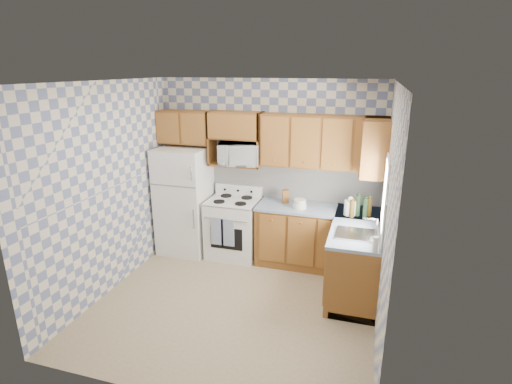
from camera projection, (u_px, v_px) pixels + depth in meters
The scene contains 30 objects.
floor at pixel (235, 303), 5.05m from camera, with size 3.40×3.40×0.00m, color #857455.
back_wall at pixel (269, 170), 6.10m from camera, with size 3.40×0.02×2.70m, color slate.
right_wall at pixel (386, 217), 4.18m from camera, with size 0.02×3.20×2.70m, color slate.
backsplash_back at pixel (294, 181), 6.03m from camera, with size 2.60×0.01×0.56m, color white.
backsplash_right at pixel (383, 206), 4.96m from camera, with size 0.01×1.60×0.56m, color white.
refrigerator at pixel (185, 201), 6.29m from camera, with size 0.75×0.70×1.68m, color white.
stove_body at pixel (234, 228), 6.21m from camera, with size 0.76×0.65×0.90m, color white.
cooktop at pixel (233, 201), 6.07m from camera, with size 0.76×0.65×0.03m, color silver.
backguard at pixel (239, 190), 6.29m from camera, with size 0.76×0.08×0.17m, color white.
dish_towel_left at pixel (217, 232), 5.90m from camera, with size 0.20×0.03×0.41m, color navy.
dish_towel_right at pixel (228, 233), 5.86m from camera, with size 0.20×0.03×0.41m, color navy.
base_cabinets_back at pixel (317, 238), 5.88m from camera, with size 1.75×0.60×0.88m, color brown.
base_cabinets_right at pixel (355, 258), 5.26m from camera, with size 0.60×1.60×0.88m, color brown.
countertop_back at pixel (318, 209), 5.74m from camera, with size 1.77×0.63×0.04m, color slate.
countertop_right at pixel (357, 226), 5.13m from camera, with size 0.63×1.60×0.04m, color slate.
upper_cabinets_back at pixel (323, 142), 5.58m from camera, with size 1.75×0.33×0.74m, color brown.
upper_cabinets_fridge at pixel (185, 127), 6.12m from camera, with size 0.82×0.33×0.50m, color brown.
upper_cabinets_right at pixel (376, 147), 5.22m from camera, with size 0.33×0.70×0.74m, color brown.
microwave_shelf at pixel (236, 165), 6.06m from camera, with size 0.80×0.33×0.03m, color brown.
microwave at pixel (239, 154), 5.93m from camera, with size 0.59×0.40×0.33m, color white.
sink at pixel (356, 234), 4.80m from camera, with size 0.48×0.40×0.03m, color #B7B7BC.
window at pixel (385, 195), 4.56m from camera, with size 0.02×0.66×0.86m, color white.
bottle_0 at pixel (358, 205), 5.37m from camera, with size 0.07×0.07×0.30m, color black.
bottle_1 at pixel (365, 208), 5.29m from camera, with size 0.07×0.07×0.28m, color black.
bottle_2 at pixel (369, 207), 5.38m from camera, with size 0.07×0.07×0.26m, color #4F3A11.
bottle_3 at pixel (352, 209), 5.33m from camera, with size 0.07×0.07×0.24m, color #4F3A11.
knife_block at pixel (285, 196), 5.92m from camera, with size 0.09×0.09×0.20m, color brown.
electric_kettle at pixel (350, 208), 5.42m from camera, with size 0.16×0.16×0.20m, color white.
food_containers at pixel (300, 204), 5.70m from camera, with size 0.19×0.19×0.13m, color beige, non-canonical shape.
soap_bottle at pixel (375, 244), 4.35m from camera, with size 0.06×0.06×0.17m, color beige.
Camera 1 is at (1.51, -4.14, 2.85)m, focal length 28.00 mm.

